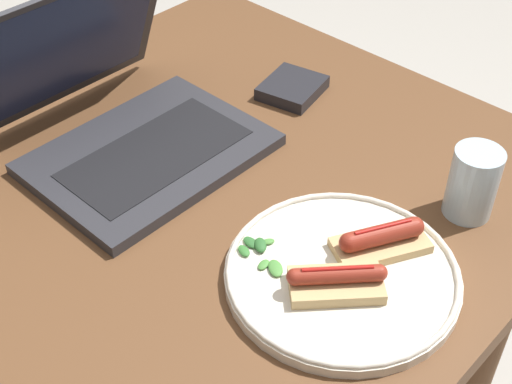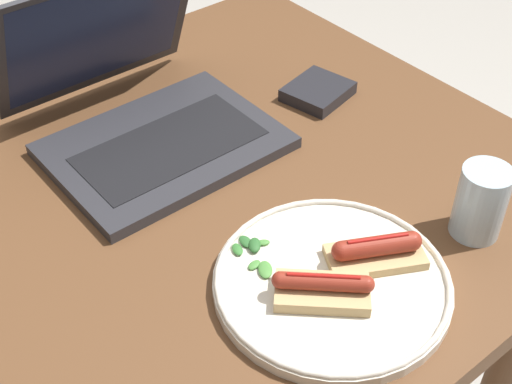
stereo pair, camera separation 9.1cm
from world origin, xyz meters
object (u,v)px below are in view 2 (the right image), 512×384
Objects in this scene: plate at (332,282)px; drinking_glass at (481,202)px; external_drive at (318,91)px; laptop at (145,113)px.

drinking_glass is (0.21, -0.05, 0.04)m from plate.
external_drive is (0.06, 0.37, -0.04)m from drinking_glass.
laptop is at bearing 115.99° from drinking_glass.
drinking_glass is (0.22, -0.45, 0.01)m from laptop.
drinking_glass is at bearing -64.01° from laptop.
drinking_glass is 0.86× the size of external_drive.
laptop is 1.17× the size of plate.
external_drive is at bearing 49.37° from plate.
drinking_glass is at bearing -111.46° from external_drive.
drinking_glass is at bearing -12.16° from plate.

